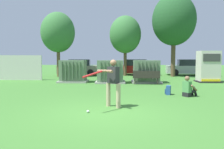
{
  "coord_description": "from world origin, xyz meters",
  "views": [
    {
      "loc": [
        0.51,
        -7.21,
        1.81
      ],
      "look_at": [
        0.1,
        3.5,
        1.0
      ],
      "focal_mm": 35.94,
      "sensor_mm": 36.0,
      "label": 1
    }
  ],
  "objects_px": {
    "transformer_mid_east": "(146,72)",
    "batter": "(112,81)",
    "parked_car_leftmost": "(79,68)",
    "parked_car_right_of_center": "(187,68)",
    "seated_spectator": "(188,88)",
    "parked_car_left_of_center": "(135,68)",
    "sports_ball": "(88,111)",
    "transformer_west": "(73,71)",
    "generator_enclosure": "(208,67)",
    "park_bench": "(146,77)",
    "backpack": "(168,90)",
    "transformer_mid_west": "(110,72)"
  },
  "relations": [
    {
      "from": "generator_enclosure",
      "to": "sports_ball",
      "type": "distance_m",
      "value": 12.15
    },
    {
      "from": "transformer_mid_east",
      "to": "batter",
      "type": "height_order",
      "value": "batter"
    },
    {
      "from": "parked_car_right_of_center",
      "to": "seated_spectator",
      "type": "bearing_deg",
      "value": -106.2
    },
    {
      "from": "generator_enclosure",
      "to": "sports_ball",
      "type": "relative_size",
      "value": 25.56
    },
    {
      "from": "seated_spectator",
      "to": "parked_car_leftmost",
      "type": "height_order",
      "value": "parked_car_leftmost"
    },
    {
      "from": "transformer_mid_east",
      "to": "parked_car_left_of_center",
      "type": "distance_m",
      "value": 7.43
    },
    {
      "from": "transformer_mid_east",
      "to": "seated_spectator",
      "type": "relative_size",
      "value": 2.18
    },
    {
      "from": "seated_spectator",
      "to": "backpack",
      "type": "relative_size",
      "value": 2.19
    },
    {
      "from": "transformer_mid_west",
      "to": "batter",
      "type": "distance_m",
      "value": 7.96
    },
    {
      "from": "generator_enclosure",
      "to": "backpack",
      "type": "height_order",
      "value": "generator_enclosure"
    },
    {
      "from": "generator_enclosure",
      "to": "backpack",
      "type": "relative_size",
      "value": 5.23
    },
    {
      "from": "transformer_west",
      "to": "generator_enclosure",
      "type": "bearing_deg",
      "value": 1.97
    },
    {
      "from": "batter",
      "to": "backpack",
      "type": "xyz_separation_m",
      "value": [
        2.63,
        2.9,
        -0.76
      ]
    },
    {
      "from": "batter",
      "to": "parked_car_leftmost",
      "type": "distance_m",
      "value": 15.68
    },
    {
      "from": "parked_car_leftmost",
      "to": "parked_car_left_of_center",
      "type": "distance_m",
      "value": 5.93
    },
    {
      "from": "transformer_west",
      "to": "parked_car_right_of_center",
      "type": "xyz_separation_m",
      "value": [
        10.44,
        7.14,
        -0.04
      ]
    },
    {
      "from": "parked_car_leftmost",
      "to": "parked_car_right_of_center",
      "type": "distance_m",
      "value": 11.31
    },
    {
      "from": "generator_enclosure",
      "to": "seated_spectator",
      "type": "height_order",
      "value": "generator_enclosure"
    },
    {
      "from": "transformer_mid_east",
      "to": "sports_ball",
      "type": "xyz_separation_m",
      "value": [
        -2.92,
        -9.02,
        -0.74
      ]
    },
    {
      "from": "transformer_mid_east",
      "to": "batter",
      "type": "distance_m",
      "value": 8.45
    },
    {
      "from": "transformer_west",
      "to": "seated_spectator",
      "type": "distance_m",
      "value": 8.89
    },
    {
      "from": "transformer_west",
      "to": "generator_enclosure",
      "type": "relative_size",
      "value": 0.91
    },
    {
      "from": "park_bench",
      "to": "parked_car_right_of_center",
      "type": "xyz_separation_m",
      "value": [
        5.21,
        8.37,
        0.22
      ]
    },
    {
      "from": "transformer_west",
      "to": "transformer_mid_east",
      "type": "height_order",
      "value": "same"
    },
    {
      "from": "batter",
      "to": "parked_car_right_of_center",
      "type": "distance_m",
      "value": 17.06
    },
    {
      "from": "parked_car_right_of_center",
      "to": "batter",
      "type": "bearing_deg",
      "value": -115.14
    },
    {
      "from": "park_bench",
      "to": "sports_ball",
      "type": "bearing_deg",
      "value": -109.5
    },
    {
      "from": "transformer_mid_west",
      "to": "park_bench",
      "type": "xyz_separation_m",
      "value": [
        2.46,
        -0.87,
        -0.25
      ]
    },
    {
      "from": "park_bench",
      "to": "parked_car_leftmost",
      "type": "distance_m",
      "value": 10.11
    },
    {
      "from": "transformer_west",
      "to": "seated_spectator",
      "type": "relative_size",
      "value": 2.18
    },
    {
      "from": "park_bench",
      "to": "backpack",
      "type": "distance_m",
      "value": 4.23
    },
    {
      "from": "parked_car_right_of_center",
      "to": "generator_enclosure",
      "type": "bearing_deg",
      "value": -94.32
    },
    {
      "from": "transformer_west",
      "to": "transformer_mid_west",
      "type": "xyz_separation_m",
      "value": [
        2.77,
        -0.36,
        0.0
      ]
    },
    {
      "from": "seated_spectator",
      "to": "parked_car_left_of_center",
      "type": "xyz_separation_m",
      "value": [
        -1.61,
        13.16,
        0.38
      ]
    },
    {
      "from": "generator_enclosure",
      "to": "parked_car_left_of_center",
      "type": "bearing_deg",
      "value": 125.09
    },
    {
      "from": "transformer_mid_west",
      "to": "seated_spectator",
      "type": "bearing_deg",
      "value": -54.84
    },
    {
      "from": "transformer_west",
      "to": "parked_car_right_of_center",
      "type": "relative_size",
      "value": 0.48
    },
    {
      "from": "transformer_west",
      "to": "parked_car_leftmost",
      "type": "xyz_separation_m",
      "value": [
        -0.87,
        6.84,
        -0.04
      ]
    },
    {
      "from": "sports_ball",
      "to": "parked_car_leftmost",
      "type": "relative_size",
      "value": 0.02
    },
    {
      "from": "batter",
      "to": "transformer_west",
      "type": "bearing_deg",
      "value": 111.02
    },
    {
      "from": "generator_enclosure",
      "to": "transformer_mid_east",
      "type": "bearing_deg",
      "value": -174.02
    },
    {
      "from": "parked_car_left_of_center",
      "to": "seated_spectator",
      "type": "bearing_deg",
      "value": -83.03
    },
    {
      "from": "transformer_west",
      "to": "batter",
      "type": "relative_size",
      "value": 1.21
    },
    {
      "from": "parked_car_right_of_center",
      "to": "transformer_west",
      "type": "bearing_deg",
      "value": -145.64
    },
    {
      "from": "parked_car_right_of_center",
      "to": "parked_car_left_of_center",
      "type": "bearing_deg",
      "value": 178.45
    },
    {
      "from": "park_bench",
      "to": "parked_car_leftmost",
      "type": "bearing_deg",
      "value": 127.06
    },
    {
      "from": "transformer_west",
      "to": "backpack",
      "type": "bearing_deg",
      "value": -42.87
    },
    {
      "from": "seated_spectator",
      "to": "transformer_mid_west",
      "type": "bearing_deg",
      "value": 125.16
    },
    {
      "from": "parked_car_left_of_center",
      "to": "park_bench",
      "type": "bearing_deg",
      "value": -88.78
    },
    {
      "from": "generator_enclosure",
      "to": "sports_ball",
      "type": "bearing_deg",
      "value": -128.3
    }
  ]
}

